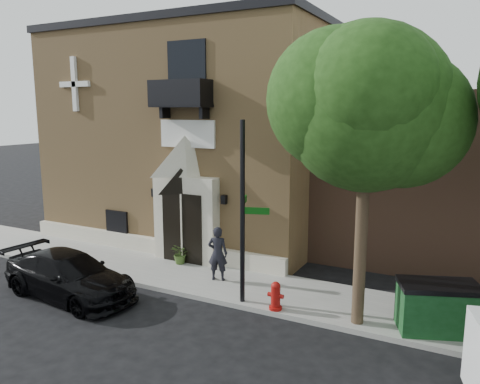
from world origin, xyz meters
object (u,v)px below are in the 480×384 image
object	(u,v)px
pedestrian_near	(218,253)
dumpster	(438,307)
street_sign	(243,213)
black_sedan	(69,275)
fire_hydrant	(276,296)

from	to	relation	value
pedestrian_near	dumpster	bearing A→B (deg)	159.38
dumpster	pedestrian_near	bearing A→B (deg)	154.47
street_sign	black_sedan	bearing A→B (deg)	-178.02
black_sedan	dumpster	xyz separation A→B (m)	(10.40, 2.49, 0.11)
black_sedan	fire_hydrant	distance (m)	6.46
pedestrian_near	black_sedan	bearing A→B (deg)	25.08
fire_hydrant	pedestrian_near	size ratio (longest dim) A/B	0.45
fire_hydrant	dumpster	bearing A→B (deg)	9.42
dumpster	pedestrian_near	world-z (taller)	pedestrian_near
black_sedan	street_sign	xyz separation A→B (m)	(5.11, 1.89, 2.15)
fire_hydrant	dumpster	size ratio (longest dim) A/B	0.37
street_sign	pedestrian_near	distance (m)	2.64
black_sedan	dumpster	world-z (taller)	dumpster
fire_hydrant	dumpster	xyz separation A→B (m)	(4.20, 0.70, 0.25)
street_sign	fire_hydrant	xyz separation A→B (m)	(1.09, -0.10, -2.29)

